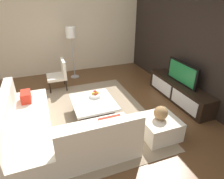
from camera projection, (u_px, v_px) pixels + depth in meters
ground_plane at (91, 118)px, 4.43m from camera, size 14.00×14.00×0.00m
feature_wall_back at (197, 47)px, 4.64m from camera, size 6.40×0.12×2.80m
side_wall_left at (70, 31)px, 6.53m from camera, size 0.12×5.20×2.80m
area_rug at (90, 116)px, 4.51m from camera, size 3.44×2.67×0.01m
media_console at (179, 92)px, 5.07m from camera, size 2.09×0.48×0.50m
television at (182, 73)px, 4.83m from camera, size 1.06×0.06×0.55m
sectional_couch at (49, 131)px, 3.58m from camera, size 2.50×2.27×0.84m
coffee_table at (94, 108)px, 4.45m from camera, size 1.05×0.93×0.38m
accent_chair_near at (60, 73)px, 5.60m from camera, size 0.56×0.54×0.87m
floor_lamp at (71, 36)px, 5.94m from camera, size 0.30×0.30×1.65m
ottoman at (159, 127)px, 3.82m from camera, size 0.70×0.70×0.40m
fruit_bowl at (95, 95)px, 4.54m from camera, size 0.28×0.28×0.14m
decorative_ball at (161, 113)px, 3.67m from camera, size 0.27×0.27×0.27m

